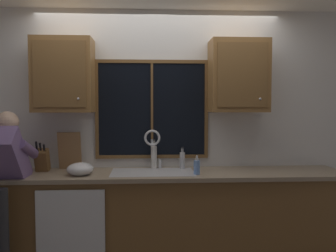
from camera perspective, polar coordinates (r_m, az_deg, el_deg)
The scene contains 20 objects.
back_wall at distance 3.88m, azimuth -1.54°, elevation -1.07°, with size 5.94×0.12×2.55m, color silver.
window_glass at distance 3.80m, azimuth -2.52°, elevation 2.61°, with size 1.10×0.02×0.95m, color black.
window_frame_top at distance 3.81m, azimuth -2.53°, elevation 10.03°, with size 1.17×0.02×0.04m, color brown.
window_frame_bottom at distance 3.83m, azimuth -2.49°, elevation -4.79°, with size 1.17×0.02×0.04m, color brown.
window_frame_left at distance 3.82m, azimuth -11.06°, elevation 2.56°, with size 0.04×0.02×0.95m, color brown.
window_frame_right at distance 3.84m, azimuth 6.00°, elevation 2.60°, with size 0.04×0.02×0.95m, color brown.
window_mullion_center at distance 3.79m, azimuth -2.51°, elevation 2.61°, with size 0.02×0.02×0.95m, color brown.
lower_cabinet_run at distance 3.70m, azimuth -1.35°, elevation -14.52°, with size 3.54×0.58×0.88m, color brown.
countertop at distance 3.56m, azimuth -1.35°, elevation -7.56°, with size 3.60×0.62×0.04m, color gray.
dishwasher_front at distance 3.45m, azimuth -14.94°, elevation -15.63°, with size 0.60×0.02×0.74m, color white.
upper_cabinet_left at distance 3.74m, azimuth -16.00°, elevation 7.61°, with size 0.57×0.36×0.72m.
upper_cabinet_right at distance 3.76m, azimuth 10.93°, elevation 7.65°, with size 0.57×0.36×0.72m.
sink at distance 3.59m, azimuth -2.42°, elevation -8.76°, with size 0.80×0.46×0.21m.
faucet at distance 3.71m, azimuth -2.36°, elevation -2.85°, with size 0.18×0.09×0.40m.
knife_block at distance 3.80m, azimuth -19.04°, elevation -5.09°, with size 0.12×0.18×0.32m.
cutting_board at distance 3.82m, azimuth -15.08°, elevation -3.76°, with size 0.23×0.02×0.39m, color #997047.
mixing_bowl at distance 3.51m, azimuth -13.54°, elevation -6.56°, with size 0.25×0.25×0.12m, color silver.
soap_dispenser at distance 3.46m, azimuth 4.52°, elevation -6.39°, with size 0.06×0.07×0.18m.
bottle_green_glass at distance 3.74m, azimuth 2.25°, elevation -5.32°, with size 0.05×0.05×0.22m.
bottle_tall_clear at distance 3.77m, azimuth -2.22°, elevation -4.74°, with size 0.06×0.06×0.30m.
Camera 1 is at (-0.12, -3.81, 1.58)m, focal length 39.06 mm.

